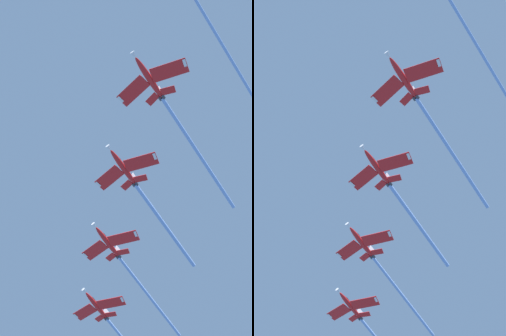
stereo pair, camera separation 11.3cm
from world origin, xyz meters
The scene contains 4 objects.
jet_second centered at (40.12, -4.87, 101.12)m, with size 35.74×34.35×18.58m.
jet_third centered at (64.78, -1.09, 94.37)m, with size 32.42×31.25×16.77m.
jet_fourth centered at (90.59, 0.86, 88.11)m, with size 34.87×33.56×18.34m.
jet_fifth centered at (115.16, 2.79, 81.31)m, with size 31.69×30.26×16.62m.
Camera 2 is at (-45.62, 16.15, 1.93)m, focal length 56.98 mm.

